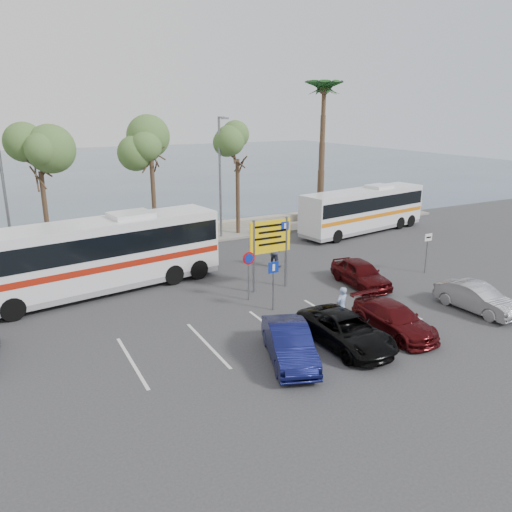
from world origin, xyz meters
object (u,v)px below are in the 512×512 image
street_lamp_left (4,185)px  pedestrian_near (341,306)px  direction_sign (270,242)px  street_lamp_right (220,172)px  car_blue (289,343)px  suv_black (346,331)px  coach_bus_left (98,258)px  car_maroon (394,319)px  car_red (361,273)px  pedestrian_far (275,251)px  car_silver_b (477,298)px  coach_bus_right (363,211)px

street_lamp_left → pedestrian_near: (11.50, -15.42, -3.77)m
direction_sign → pedestrian_near: (0.49, -5.10, -1.60)m
street_lamp_right → pedestrian_near: bearing=-95.6°
street_lamp_left → car_blue: street_lamp_left is taller
direction_sign → suv_black: size_ratio=0.82×
street_lamp_left → car_blue: 19.21m
coach_bus_left → suv_black: coach_bus_left is taller
car_maroon → pedestrian_near: size_ratio=2.43×
car_red → coach_bus_left: bearing=162.3°
suv_black → pedestrian_far: size_ratio=2.44×
direction_sign → pedestrian_far: 4.10m
car_silver_b → pedestrian_near: pedestrian_near is taller
coach_bus_right → car_maroon: coach_bus_right is taller
street_lamp_left → car_red: 19.85m
pedestrian_near → pedestrian_far: size_ratio=0.92×
street_lamp_right → suv_black: (-2.50, -17.02, -3.99)m
coach_bus_left → pedestrian_far: (9.60, -0.38, -0.84)m
car_blue → car_red: size_ratio=1.03×
street_lamp_right → coach_bus_left: bearing=-144.5°
street_lamp_left → car_maroon: bearing=-52.8°
suv_black → pedestrian_far: 10.21m
street_lamp_left → car_maroon: street_lamp_left is taller
street_lamp_right → car_silver_b: bearing=-74.6°
coach_bus_right → pedestrian_near: (-11.34, -12.40, -0.70)m
street_lamp_left → coach_bus_left: 8.14m
direction_sign → suv_black: bearing=-94.3°
coach_bus_right → pedestrian_near: coach_bus_right is taller
direction_sign → coach_bus_right: (11.83, 7.30, -0.90)m
car_maroon → pedestrian_near: (-1.40, 1.60, 0.24)m
pedestrian_far → car_maroon: bearing=150.0°
direction_sign → car_silver_b: (6.70, -6.70, -1.81)m
street_lamp_left → car_silver_b: (17.70, -17.02, -3.98)m
car_blue → coach_bus_right: bearing=62.7°
pedestrian_near → street_lamp_right: bearing=-108.1°
coach_bus_right → pedestrian_far: (-9.74, -4.13, -0.63)m
car_maroon → suv_black: suv_black is taller
suv_black → street_lamp_right: bearing=80.8°
car_blue → pedestrian_near: bearing=43.9°
direction_sign → coach_bus_left: size_ratio=0.29×
street_lamp_right → pedestrian_near: street_lamp_right is taller
pedestrian_near → coach_bus_right: bearing=-145.0°
direction_sign → coach_bus_right: bearing=31.7°
coach_bus_right → direction_sign: bearing=-148.3°
street_lamp_right → car_maroon: street_lamp_right is taller
street_lamp_right → car_maroon: size_ratio=1.98×
car_maroon → pedestrian_far: size_ratio=2.24×
street_lamp_left → suv_black: street_lamp_left is taller
car_blue → car_red: 8.85m
direction_sign → street_lamp_left: bearing=136.8°
car_red → car_blue: bearing=-139.3°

